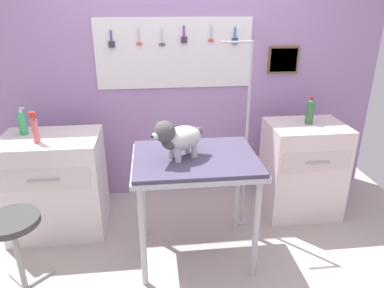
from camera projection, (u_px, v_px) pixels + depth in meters
name	position (u px, v px, depth m)	size (l,w,h in m)	color
ground	(193.00, 273.00, 2.72)	(4.40, 4.00, 0.04)	#B1A79E
rear_wall_panel	(178.00, 83.00, 3.45)	(4.00, 0.11, 2.30)	#A482B6
grooming_table	(195.00, 167.00, 2.62)	(0.92, 0.71, 0.86)	#B7B7BC
grooming_arm	(245.00, 147.00, 3.02)	(0.30, 0.11, 1.63)	#B7B7BC
dog	(177.00, 138.00, 2.48)	(0.40, 0.31, 0.30)	silver
counter_left	(56.00, 184.00, 3.07)	(0.80, 0.58, 0.87)	silver
cabinet_right	(302.00, 169.00, 3.34)	(0.68, 0.54, 0.88)	silver
stool	(13.00, 231.00, 2.36)	(0.37, 0.37, 0.60)	#9E9EA3
conditioner_bottle	(35.00, 130.00, 2.76)	(0.05, 0.05, 0.25)	#D06462
shampoo_bottle	(23.00, 123.00, 2.94)	(0.07, 0.07, 0.23)	#39A15C
soda_bottle	(310.00, 111.00, 3.15)	(0.07, 0.07, 0.25)	#34663A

